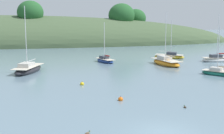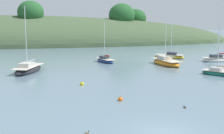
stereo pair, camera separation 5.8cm
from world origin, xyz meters
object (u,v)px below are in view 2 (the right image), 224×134
at_px(sailboat_white_near, 219,73).
at_px(mooring_buoy_channel, 82,84).
at_px(sailboat_orange_cutter, 218,59).
at_px(mooring_buoy_inner, 120,99).
at_px(sailboat_teal_outer, 105,60).
at_px(duck_trailing, 87,133).
at_px(sailboat_red_portside, 28,69).
at_px(sailboat_black_sloop, 166,62).
at_px(sailboat_navy_dinghy, 170,56).
at_px(duck_straggler, 185,107).

relative_size(sailboat_white_near, mooring_buoy_channel, 12.22).
bearing_deg(sailboat_orange_cutter, mooring_buoy_inner, -134.58).
height_order(sailboat_teal_outer, duck_trailing, sailboat_teal_outer).
relative_size(sailboat_orange_cutter, sailboat_red_portside, 0.91).
relative_size(sailboat_teal_outer, mooring_buoy_inner, 13.02).
bearing_deg(sailboat_black_sloop, mooring_buoy_channel, -138.38).
relative_size(sailboat_teal_outer, sailboat_orange_cutter, 0.83).
distance_m(sailboat_white_near, sailboat_navy_dinghy, 18.08).
bearing_deg(sailboat_navy_dinghy, sailboat_orange_cutter, -40.25).
bearing_deg(sailboat_navy_dinghy, duck_straggler, -108.43).
relative_size(sailboat_red_portside, mooring_buoy_channel, 17.33).
bearing_deg(mooring_buoy_inner, sailboat_white_near, 33.45).
relative_size(sailboat_red_portside, sailboat_black_sloop, 1.07).
height_order(sailboat_orange_cutter, duck_trailing, sailboat_orange_cutter).
bearing_deg(sailboat_red_portside, duck_trailing, -75.64).
xyz_separation_m(sailboat_navy_dinghy, duck_trailing, (-18.88, -35.58, -0.30)).
bearing_deg(sailboat_red_portside, mooring_buoy_channel, -54.37).
height_order(mooring_buoy_channel, duck_trailing, mooring_buoy_channel).
xyz_separation_m(sailboat_red_portside, duck_trailing, (6.17, -24.09, -0.37)).
height_order(duck_straggler, duck_trailing, same).
height_order(sailboat_navy_dinghy, mooring_buoy_channel, sailboat_navy_dinghy).
distance_m(sailboat_white_near, duck_trailing, 25.76).
height_order(sailboat_red_portside, sailboat_black_sloop, sailboat_red_portside).
relative_size(sailboat_orange_cutter, duck_trailing, 21.10).
height_order(sailboat_navy_dinghy, duck_trailing, sailboat_navy_dinghy).
xyz_separation_m(sailboat_black_sloop, duck_trailing, (-15.23, -27.48, -0.37)).
xyz_separation_m(sailboat_black_sloop, sailboat_navy_dinghy, (3.65, 8.10, -0.07)).
height_order(mooring_buoy_channel, duck_straggler, mooring_buoy_channel).
height_order(sailboat_teal_outer, sailboat_orange_cutter, sailboat_orange_cutter).
relative_size(sailboat_white_near, mooring_buoy_inner, 12.22).
bearing_deg(mooring_buoy_inner, sailboat_teal_outer, 84.83).
bearing_deg(mooring_buoy_inner, mooring_buoy_channel, 112.63).
relative_size(sailboat_black_sloop, mooring_buoy_channel, 16.14).
xyz_separation_m(mooring_buoy_inner, duck_trailing, (-3.64, -7.42, -0.07)).
bearing_deg(sailboat_black_sloop, mooring_buoy_inner, -120.02).
height_order(sailboat_orange_cutter, duck_straggler, sailboat_orange_cutter).
height_order(sailboat_orange_cutter, sailboat_black_sloop, sailboat_black_sloop).
bearing_deg(sailboat_red_portside, sailboat_black_sloop, 9.00).
xyz_separation_m(sailboat_teal_outer, sailboat_navy_dinghy, (13.00, 3.37, 0.02)).
distance_m(sailboat_orange_cutter, mooring_buoy_channel, 29.32).
bearing_deg(sailboat_orange_cutter, mooring_buoy_channel, -148.62).
bearing_deg(duck_trailing, sailboat_teal_outer, 79.65).
bearing_deg(duck_trailing, sailboat_orange_cutter, 49.23).
relative_size(sailboat_orange_cutter, mooring_buoy_channel, 15.77).
bearing_deg(sailboat_red_portside, sailboat_navy_dinghy, 24.64).
distance_m(sailboat_orange_cutter, sailboat_navy_dinghy, 8.93).
xyz_separation_m(sailboat_red_portside, duck_straggler, (14.64, -19.74, -0.37)).
bearing_deg(sailboat_teal_outer, duck_straggler, -84.69).
height_order(sailboat_white_near, mooring_buoy_inner, sailboat_white_near).
xyz_separation_m(sailboat_red_portside, mooring_buoy_inner, (9.81, -16.67, -0.30)).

